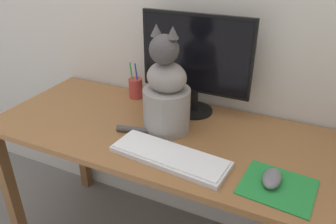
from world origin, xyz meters
name	(u,v)px	position (x,y,z in m)	size (l,w,h in m)	color
desk	(167,151)	(0.00, 0.00, 0.63)	(1.47, 0.60, 0.73)	brown
monitor	(195,60)	(0.04, 0.21, 0.97)	(0.48, 0.17, 0.43)	black
keyboard	(169,156)	(0.09, -0.17, 0.74)	(0.44, 0.19, 0.02)	silver
mousepad_right	(278,187)	(0.46, -0.16, 0.73)	(0.24, 0.21, 0.00)	#238438
computer_mouse_right	(272,178)	(0.44, -0.15, 0.75)	(0.06, 0.10, 0.03)	slate
cat	(166,94)	(-0.01, 0.01, 0.89)	(0.28, 0.22, 0.42)	gray
pen_cup	(136,88)	(-0.27, 0.23, 0.78)	(0.07, 0.07, 0.18)	#B23833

